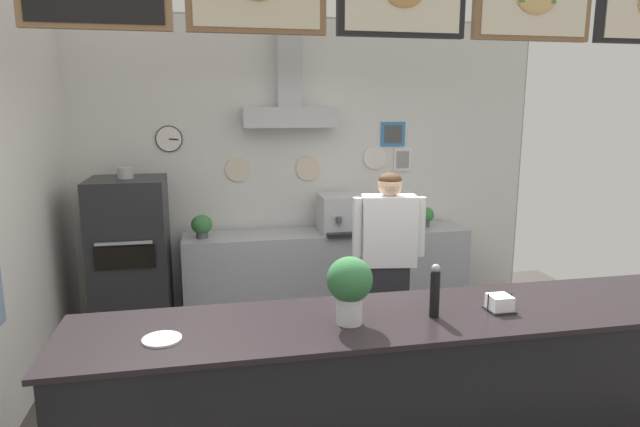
# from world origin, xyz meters

# --- Properties ---
(back_wall_assembly) EXTENTS (4.95, 2.90, 3.06)m
(back_wall_assembly) POSITION_xyz_m (-0.01, 2.53, 1.63)
(back_wall_assembly) COLOR #9E9E99
(back_wall_assembly) RESTS_ON ground_plane
(service_counter) EXTENTS (3.76, 0.75, 1.03)m
(service_counter) POSITION_xyz_m (0.00, -0.40, 0.52)
(service_counter) COLOR black
(service_counter) RESTS_ON ground_plane
(back_prep_counter) EXTENTS (2.95, 0.53, 0.89)m
(back_prep_counter) POSITION_xyz_m (0.12, 2.28, 0.44)
(back_prep_counter) COLOR #A3A5AD
(back_prep_counter) RESTS_ON ground_plane
(pizza_oven) EXTENTS (0.67, 0.72, 1.62)m
(pizza_oven) POSITION_xyz_m (-1.80, 2.04, 0.76)
(pizza_oven) COLOR #232326
(pizza_oven) RESTS_ON ground_plane
(shop_worker) EXTENTS (0.59, 0.29, 1.65)m
(shop_worker) POSITION_xyz_m (0.34, 1.01, 0.88)
(shop_worker) COLOR #232328
(shop_worker) RESTS_ON ground_plane
(espresso_machine) EXTENTS (0.48, 0.51, 0.38)m
(espresso_machine) POSITION_xyz_m (0.27, 2.25, 1.08)
(espresso_machine) COLOR #B7BABF
(espresso_machine) RESTS_ON back_prep_counter
(potted_rosemary) EXTENTS (0.21, 0.21, 0.23)m
(potted_rosemary) POSITION_xyz_m (-1.16, 2.25, 1.02)
(potted_rosemary) COLOR #4C4C51
(potted_rosemary) RESTS_ON back_prep_counter
(potted_basil) EXTENTS (0.14, 0.14, 0.21)m
(potted_basil) POSITION_xyz_m (0.80, 2.25, 1.01)
(potted_basil) COLOR beige
(potted_basil) RESTS_ON back_prep_counter
(potted_oregano) EXTENTS (0.18, 0.18, 0.21)m
(potted_oregano) POSITION_xyz_m (1.19, 2.29, 1.01)
(potted_oregano) COLOR #4C4C51
(potted_oregano) RESTS_ON back_prep_counter
(napkin_holder) EXTENTS (0.15, 0.14, 0.10)m
(napkin_holder) POSITION_xyz_m (0.50, -0.45, 1.07)
(napkin_holder) COLOR #262628
(napkin_holder) RESTS_ON service_counter
(basil_vase) EXTENTS (0.24, 0.24, 0.36)m
(basil_vase) POSITION_xyz_m (-0.37, -0.45, 1.24)
(basil_vase) COLOR silver
(basil_vase) RESTS_ON service_counter
(condiment_plate) EXTENTS (0.19, 0.19, 0.01)m
(condiment_plate) POSITION_xyz_m (-1.33, -0.48, 1.04)
(condiment_plate) COLOR white
(condiment_plate) RESTS_ON service_counter
(pepper_grinder) EXTENTS (0.05, 0.05, 0.30)m
(pepper_grinder) POSITION_xyz_m (0.11, -0.46, 1.18)
(pepper_grinder) COLOR black
(pepper_grinder) RESTS_ON service_counter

